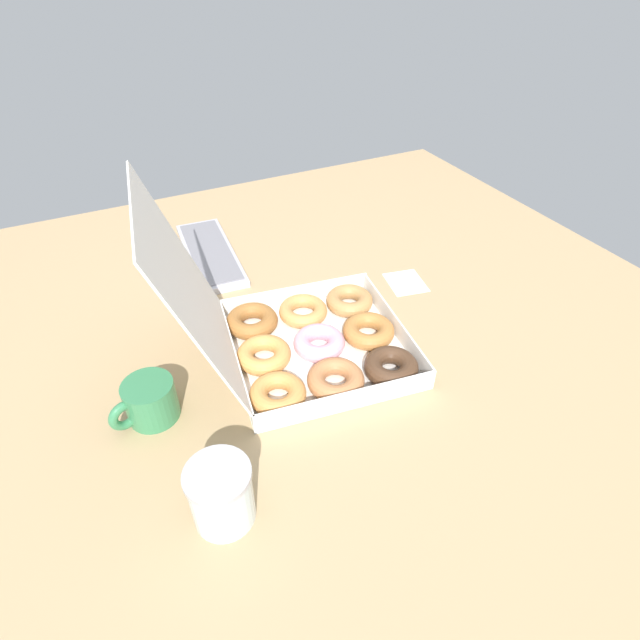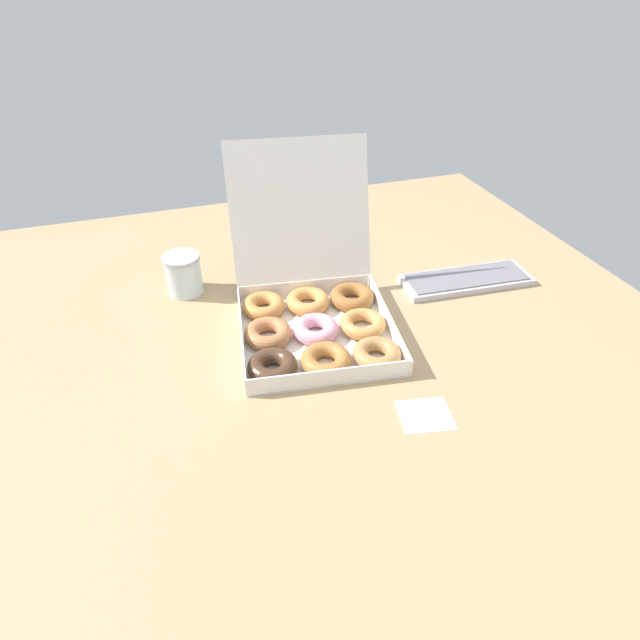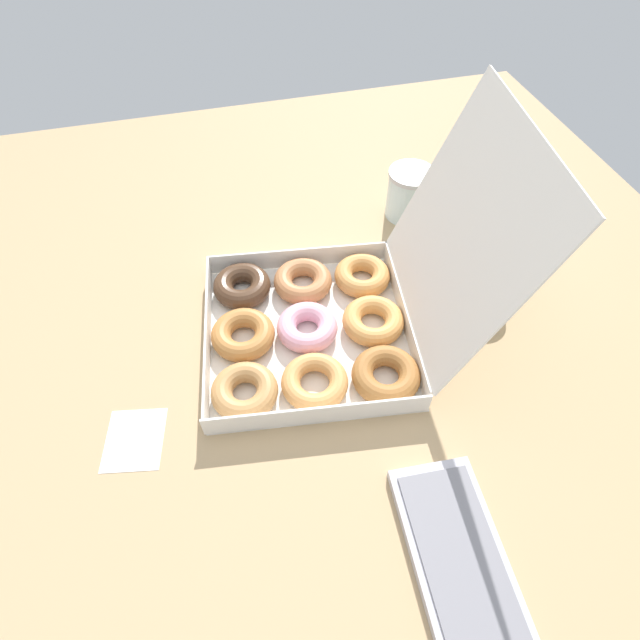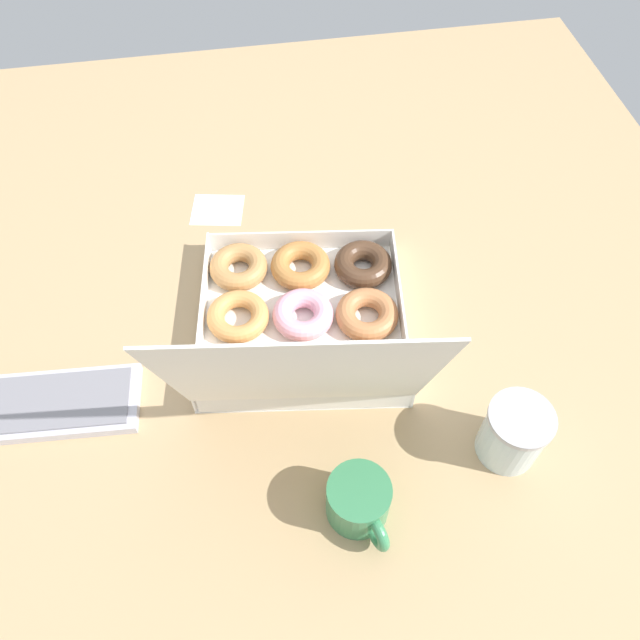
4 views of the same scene
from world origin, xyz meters
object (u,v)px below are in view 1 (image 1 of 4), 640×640
object	(u,v)px
coffee_mug	(149,401)
glass_jar	(221,495)
donut_box	(308,339)
keyboard	(210,254)

from	to	relation	value
coffee_mug	glass_jar	bearing A→B (deg)	-166.42
donut_box	glass_jar	size ratio (longest dim) A/B	4.82
donut_box	keyboard	distance (cm)	48.57
donut_box	coffee_mug	bearing A→B (deg)	95.61
donut_box	keyboard	size ratio (longest dim) A/B	1.43
coffee_mug	glass_jar	distance (cm)	26.24
keyboard	glass_jar	size ratio (longest dim) A/B	3.37
donut_box	glass_jar	distance (cm)	40.04
keyboard	coffee_mug	world-z (taller)	coffee_mug
donut_box	keyboard	world-z (taller)	donut_box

